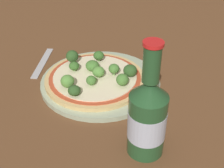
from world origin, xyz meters
name	(u,v)px	position (x,y,z in m)	size (l,w,h in m)	color
ground_plane	(109,81)	(0.00, 0.00, 0.00)	(3.00, 3.00, 0.00)	brown
plate	(101,82)	(-0.01, -0.02, 0.01)	(0.29, 0.29, 0.01)	#A3B293
pizza	(95,78)	(-0.02, -0.03, 0.02)	(0.24, 0.24, 0.01)	tan
broccoli_floret_0	(99,56)	(-0.05, 0.03, 0.04)	(0.03, 0.03, 0.03)	#6B8E51
broccoli_floret_1	(67,81)	(-0.05, -0.10, 0.04)	(0.03, 0.03, 0.03)	#6B8E51
broccoli_floret_2	(72,56)	(-0.10, -0.01, 0.05)	(0.03, 0.03, 0.04)	#6B8E51
broccoli_floret_3	(98,72)	(-0.01, -0.03, 0.04)	(0.03, 0.03, 0.03)	#6B8E51
broccoli_floret_4	(91,80)	(-0.01, -0.07, 0.04)	(0.02, 0.02, 0.02)	#6B8E51
broccoli_floret_5	(122,80)	(0.06, -0.04, 0.04)	(0.03, 0.03, 0.03)	#6B8E51
broccoli_floret_6	(74,91)	(-0.02, -0.12, 0.04)	(0.03, 0.03, 0.02)	#6B8E51
broccoli_floret_7	(74,66)	(-0.08, -0.04, 0.04)	(0.03, 0.03, 0.02)	#6B8E51
broccoli_floret_8	(92,66)	(-0.04, -0.01, 0.04)	(0.03, 0.03, 0.03)	#6B8E51
broccoli_floret_9	(114,69)	(0.02, -0.01, 0.04)	(0.03, 0.03, 0.03)	#6B8E51
broccoli_floret_10	(130,71)	(0.05, 0.01, 0.04)	(0.03, 0.03, 0.03)	#6B8E51
beer_bottle	(147,116)	(0.17, -0.17, 0.08)	(0.07, 0.07, 0.23)	#234C28
fork	(43,62)	(-0.20, -0.01, 0.00)	(0.08, 0.15, 0.00)	#B2B2B7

